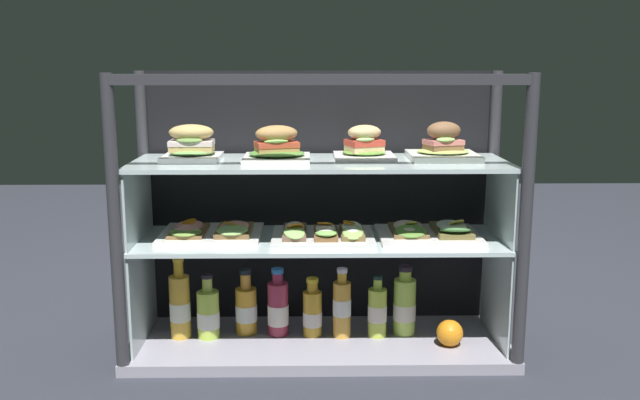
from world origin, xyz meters
name	(u,v)px	position (x,y,z in m)	size (l,w,h in m)	color
ground_plane	(320,351)	(0.00, 0.00, -0.01)	(6.00, 6.00, 0.02)	#2D2F38
case_base_deck	(320,343)	(0.00, 0.00, 0.02)	(1.18, 0.40, 0.03)	#9D99A8
case_frame	(320,196)	(0.00, 0.10, 0.47)	(1.18, 0.40, 0.86)	#333338
riser_lower_tier	(320,291)	(0.00, 0.00, 0.19)	(1.11, 0.33, 0.31)	silver
shelf_lower_glass	(320,240)	(0.00, 0.00, 0.35)	(1.12, 0.35, 0.01)	silver
riser_upper_tier	(320,202)	(0.00, 0.00, 0.47)	(1.11, 0.33, 0.23)	silver
shelf_upper_glass	(320,163)	(0.00, 0.00, 0.59)	(1.12, 0.35, 0.01)	silver
plated_roll_sandwich_mid_left	(192,146)	(-0.39, 0.02, 0.64)	(0.17, 0.17, 0.11)	white
plated_roll_sandwich_center	(277,148)	(-0.13, 0.01, 0.64)	(0.20, 0.20, 0.11)	white
plated_roll_sandwich_right_of_center	(364,146)	(0.14, 0.05, 0.64)	(0.18, 0.18, 0.10)	white
plated_roll_sandwich_near_right_corner	(443,147)	(0.38, 0.03, 0.64)	(0.21, 0.21, 0.11)	white
open_sandwich_tray_mid_left	(211,232)	(-0.34, 0.02, 0.38)	(0.31, 0.26, 0.06)	white
open_sandwich_tray_mid_right	(323,234)	(0.01, -0.02, 0.38)	(0.31, 0.26, 0.06)	white
open_sandwich_tray_far_right	(430,232)	(0.34, 0.00, 0.38)	(0.31, 0.26, 0.06)	white
juice_bottle_tucked_behind	(180,306)	(-0.44, 0.02, 0.14)	(0.07, 0.07, 0.26)	gold
juice_bottle_front_left_end	(208,314)	(-0.35, 0.02, 0.11)	(0.07, 0.07, 0.21)	#B8DA4A
juice_bottle_back_left	(246,309)	(-0.24, 0.05, 0.12)	(0.07, 0.07, 0.21)	gold
juice_bottle_near_post	(278,308)	(-0.13, 0.04, 0.12)	(0.07, 0.07, 0.22)	#9C2C43
juice_bottle_front_fourth	(312,312)	(-0.02, 0.03, 0.11)	(0.06, 0.06, 0.19)	gold
juice_bottle_back_right	(342,307)	(0.07, 0.02, 0.13)	(0.06, 0.06, 0.22)	gold
juice_bottle_front_second	(377,311)	(0.18, 0.02, 0.12)	(0.06, 0.06, 0.20)	#BFD446
juice_bottle_front_right_end	(405,306)	(0.27, 0.04, 0.13)	(0.07, 0.07, 0.22)	#B7DA54
orange_fruit_beside_bottles	(450,333)	(0.40, -0.06, 0.08)	(0.08, 0.08, 0.08)	orange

